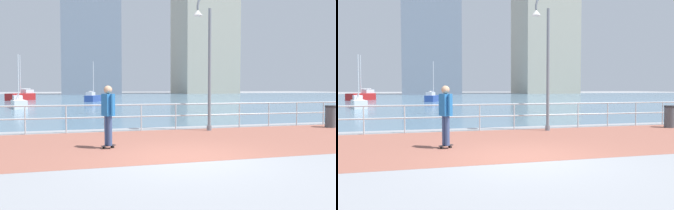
# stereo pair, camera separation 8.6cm
# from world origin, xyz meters

# --- Properties ---
(ground) EXTENTS (220.00, 220.00, 0.00)m
(ground) POSITION_xyz_m (0.00, 40.00, 0.00)
(ground) COLOR gray
(brick_paving) EXTENTS (28.00, 5.91, 0.01)m
(brick_paving) POSITION_xyz_m (0.00, 2.42, 0.00)
(brick_paving) COLOR #935647
(brick_paving) RESTS_ON ground
(harbor_water) EXTENTS (180.00, 88.00, 0.00)m
(harbor_water) POSITION_xyz_m (0.00, 50.37, 0.00)
(harbor_water) COLOR slate
(harbor_water) RESTS_ON ground
(waterfront_railing) EXTENTS (25.25, 0.06, 1.05)m
(waterfront_railing) POSITION_xyz_m (0.00, 5.37, 0.72)
(waterfront_railing) COLOR #B2BCC1
(waterfront_railing) RESTS_ON ground
(lamppost) EXTENTS (0.81, 0.37, 5.32)m
(lamppost) POSITION_xyz_m (2.43, 4.74, 2.94)
(lamppost) COLOR slate
(lamppost) RESTS_ON ground
(skateboarder) EXTENTS (0.41, 0.54, 1.73)m
(skateboarder) POSITION_xyz_m (-1.63, 1.76, 1.04)
(skateboarder) COLOR black
(skateboarder) RESTS_ON ground
(trash_bin) EXTENTS (0.46, 0.46, 0.93)m
(trash_bin) POSITION_xyz_m (7.92, 4.36, 0.47)
(trash_bin) COLOR #474C51
(trash_bin) RESTS_ON ground
(sailboat_blue) EXTENTS (1.70, 3.29, 4.42)m
(sailboat_blue) POSITION_xyz_m (-6.84, 22.75, 0.42)
(sailboat_blue) COLOR white
(sailboat_blue) RESTS_ON ground
(sailboat_gray) EXTENTS (2.36, 3.67, 4.95)m
(sailboat_gray) POSITION_xyz_m (-0.11, 35.59, 0.47)
(sailboat_gray) COLOR #284799
(sailboat_gray) RESTS_ON ground
(sailboat_yellow) EXTENTS (3.54, 4.37, 6.12)m
(sailboat_yellow) POSITION_xyz_m (-9.28, 42.80, 0.58)
(sailboat_yellow) COLOR #B21E1E
(sailboat_yellow) RESTS_ON ground
(tower_brick) EXTENTS (16.45, 17.30, 40.01)m
(tower_brick) POSITION_xyz_m (36.94, 92.88, 19.17)
(tower_brick) COLOR #B2AD99
(tower_brick) RESTS_ON ground
(tower_beige) EXTENTS (14.56, 13.60, 32.72)m
(tower_beige) POSITION_xyz_m (2.15, 85.52, 15.53)
(tower_beige) COLOR slate
(tower_beige) RESTS_ON ground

